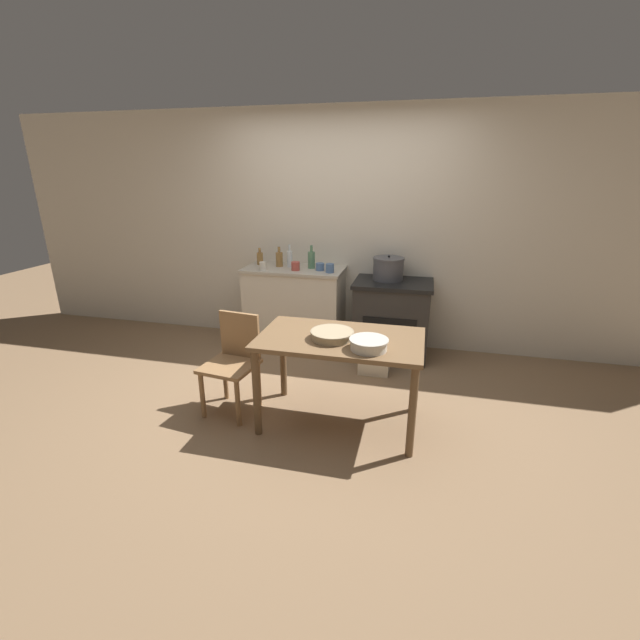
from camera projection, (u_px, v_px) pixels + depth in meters
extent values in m
plane|color=#896B4C|center=(305.00, 405.00, 3.68)|extent=(14.00, 14.00, 0.00)
cube|color=beige|center=(342.00, 231.00, 4.71)|extent=(8.00, 0.07, 2.55)
cube|color=beige|center=(295.00, 308.00, 4.82)|extent=(1.06, 0.54, 0.87)
cube|color=#B6AD9C|center=(294.00, 269.00, 4.67)|extent=(1.09, 0.57, 0.03)
cube|color=#2D2B28|center=(391.00, 320.00, 4.58)|extent=(0.77, 0.56, 0.78)
cube|color=black|center=(394.00, 283.00, 4.44)|extent=(0.81, 0.60, 0.04)
cube|color=black|center=(389.00, 334.00, 4.33)|extent=(0.54, 0.01, 0.33)
cube|color=brown|center=(340.00, 339.00, 3.21)|extent=(1.23, 0.72, 0.03)
cylinder|color=brown|center=(256.00, 393.00, 3.17)|extent=(0.06, 0.06, 0.69)
cylinder|color=brown|center=(412.00, 413.00, 2.91)|extent=(0.06, 0.06, 0.69)
cylinder|color=brown|center=(283.00, 359.00, 3.74)|extent=(0.06, 0.06, 0.69)
cylinder|color=brown|center=(415.00, 373.00, 3.48)|extent=(0.06, 0.06, 0.69)
cube|color=#997047|center=(229.00, 366.00, 3.45)|extent=(0.45, 0.45, 0.03)
cube|color=#997047|center=(240.00, 335.00, 3.55)|extent=(0.36, 0.08, 0.38)
cylinder|color=#997047|center=(202.00, 395.00, 3.43)|extent=(0.04, 0.04, 0.40)
cylinder|color=#997047|center=(238.00, 403.00, 3.32)|extent=(0.04, 0.04, 0.40)
cylinder|color=#997047|center=(225.00, 378.00, 3.72)|extent=(0.04, 0.04, 0.40)
cylinder|color=#997047|center=(259.00, 384.00, 3.61)|extent=(0.04, 0.04, 0.40)
cube|color=beige|center=(374.00, 356.00, 4.22)|extent=(0.30, 0.21, 0.36)
cylinder|color=#4C4C51|center=(388.00, 270.00, 4.48)|extent=(0.32, 0.32, 0.21)
cylinder|color=#4C4C51|center=(389.00, 258.00, 4.44)|extent=(0.33, 0.33, 0.02)
sphere|color=black|center=(389.00, 256.00, 4.43)|extent=(0.02, 0.02, 0.02)
cylinder|color=silver|center=(369.00, 344.00, 2.96)|extent=(0.25, 0.25, 0.08)
cylinder|color=beige|center=(369.00, 340.00, 2.95)|extent=(0.27, 0.27, 0.01)
cylinder|color=tan|center=(332.00, 335.00, 3.15)|extent=(0.30, 0.30, 0.06)
cylinder|color=tan|center=(332.00, 332.00, 3.15)|extent=(0.32, 0.32, 0.01)
cylinder|color=#517F5B|center=(311.00, 260.00, 4.61)|extent=(0.08, 0.08, 0.18)
cylinder|color=#517F5B|center=(311.00, 249.00, 4.57)|extent=(0.03, 0.03, 0.07)
cylinder|color=olive|center=(260.00, 259.00, 4.80)|extent=(0.07, 0.07, 0.14)
cylinder|color=olive|center=(260.00, 250.00, 4.77)|extent=(0.03, 0.03, 0.05)
cylinder|color=silver|center=(290.00, 259.00, 4.68)|extent=(0.06, 0.06, 0.18)
cylinder|color=silver|center=(289.00, 248.00, 4.63)|extent=(0.02, 0.02, 0.07)
cylinder|color=olive|center=(279.00, 259.00, 4.71)|extent=(0.08, 0.08, 0.16)
cylinder|color=olive|center=(279.00, 250.00, 4.67)|extent=(0.03, 0.03, 0.06)
cylinder|color=silver|center=(263.00, 266.00, 4.55)|extent=(0.07, 0.07, 0.09)
cylinder|color=#B74C42|center=(296.00, 266.00, 4.53)|extent=(0.09, 0.09, 0.09)
cylinder|color=#4C6B99|center=(330.00, 268.00, 4.44)|extent=(0.09, 0.09, 0.09)
cylinder|color=#4C6B99|center=(320.00, 267.00, 4.53)|extent=(0.09, 0.09, 0.08)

